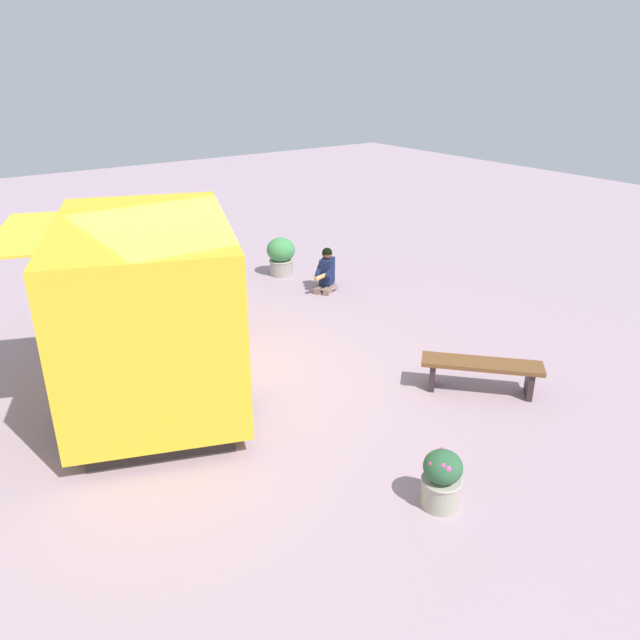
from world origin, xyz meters
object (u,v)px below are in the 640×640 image
planter_flowering_near (442,479)px  planter_flowering_side (281,255)px  person_customer (326,274)px  food_truck (151,304)px  plaza_bench (481,369)px

planter_flowering_near → planter_flowering_side: 7.79m
planter_flowering_side → person_customer: bearing=100.2°
food_truck → plaza_bench: food_truck is taller
food_truck → person_customer: size_ratio=6.08×
plaza_bench → food_truck: bearing=-40.9°
person_customer → planter_flowering_side: size_ratio=1.06×
person_customer → plaza_bench: size_ratio=0.59×
food_truck → planter_flowering_side: 4.98m
person_customer → plaza_bench: person_customer is taller
planter_flowering_side → plaza_bench: size_ratio=0.55×
food_truck → planter_flowering_near: 4.69m
person_customer → plaza_bench: (0.70, 4.61, 0.01)m
planter_flowering_near → planter_flowering_side: planter_flowering_side is taller
food_truck → planter_flowering_near: food_truck is taller
person_customer → planter_flowering_side: 1.36m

